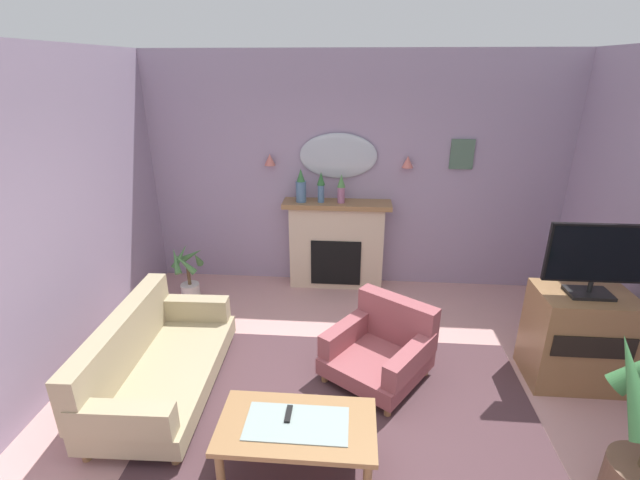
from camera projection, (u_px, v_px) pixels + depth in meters
floor at (345, 447)px, 3.48m from camera, size 6.22×6.70×0.10m
wall_back at (354, 174)px, 5.61m from camera, size 6.22×0.10×2.94m
patterned_rug at (346, 422)px, 3.65m from camera, size 3.20×2.40×0.01m
fireplace at (336, 245)px, 5.75m from camera, size 1.36×0.36×1.16m
mantel_vase_left at (301, 187)px, 5.48m from camera, size 0.13×0.13×0.42m
mantel_vase_centre at (321, 186)px, 5.45m from camera, size 0.10×0.10×0.38m
mantel_vase_right at (341, 188)px, 5.44m from camera, size 0.10×0.10×0.36m
wall_mirror at (338, 156)px, 5.47m from camera, size 0.96×0.06×0.56m
wall_sconce_left at (270, 160)px, 5.50m from camera, size 0.14×0.14×0.14m
wall_sconce_right at (408, 162)px, 5.38m from camera, size 0.14×0.14×0.14m
framed_picture at (462, 154)px, 5.35m from camera, size 0.28×0.03×0.36m
coffee_table at (297, 430)px, 3.08m from camera, size 1.10×0.60×0.45m
tv_remote at (289, 414)px, 3.13m from camera, size 0.04×0.16×0.02m
floral_couch at (153, 361)px, 3.90m from camera, size 0.91×1.74×0.76m
armchair_near_fireplace at (382, 346)px, 4.13m from camera, size 1.13×1.13×0.71m
tv_cabinet at (576, 337)px, 4.01m from camera, size 0.80×0.57×0.90m
tv_flatscreen at (597, 258)px, 3.70m from camera, size 0.84×0.24×0.65m
potted_plant_small_fern at (188, 274)px, 5.49m from camera, size 0.41×0.41×0.70m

